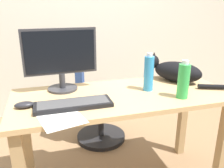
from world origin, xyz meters
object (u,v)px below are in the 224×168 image
object	(u,v)px
cat	(175,71)
water_bottle	(183,81)
keyboard	(73,104)
spray_bottle	(149,73)
computer_mouse	(24,105)
office_chair	(95,102)
monitor	(61,57)

from	to	relation	value
cat	water_bottle	xyz separation A→B (m)	(-0.13, -0.32, 0.03)
keyboard	spray_bottle	bearing A→B (deg)	13.73
cat	computer_mouse	world-z (taller)	cat
computer_mouse	spray_bottle	world-z (taller)	spray_bottle
water_bottle	spray_bottle	world-z (taller)	spray_bottle
office_chair	spray_bottle	world-z (taller)	spray_bottle
monitor	computer_mouse	world-z (taller)	monitor
office_chair	monitor	world-z (taller)	monitor
cat	water_bottle	world-z (taller)	water_bottle
cat	monitor	bearing A→B (deg)	177.19
keyboard	computer_mouse	bearing A→B (deg)	167.24
cat	water_bottle	distance (m)	0.35
monitor	keyboard	bearing A→B (deg)	-83.96
office_chair	monitor	bearing A→B (deg)	-123.74
water_bottle	spray_bottle	distance (m)	0.24
water_bottle	spray_bottle	size ratio (longest dim) A/B	0.93
cat	keyboard	bearing A→B (deg)	-161.92
cat	water_bottle	size ratio (longest dim) A/B	2.09
office_chair	monitor	distance (m)	0.82
office_chair	water_bottle	distance (m)	1.04
water_bottle	monitor	bearing A→B (deg)	152.84
monitor	spray_bottle	bearing A→B (deg)	-17.50
computer_mouse	water_bottle	xyz separation A→B (m)	(0.94, -0.12, 0.09)
monitor	water_bottle	size ratio (longest dim) A/B	2.01
office_chair	spray_bottle	xyz separation A→B (m)	(0.22, -0.67, 0.46)
keyboard	office_chair	bearing A→B (deg)	69.47
computer_mouse	water_bottle	bearing A→B (deg)	-7.15
water_bottle	spray_bottle	bearing A→B (deg)	128.37
monitor	computer_mouse	size ratio (longest dim) A/B	4.37
cat	spray_bottle	world-z (taller)	spray_bottle
computer_mouse	cat	bearing A→B (deg)	10.67
keyboard	water_bottle	distance (m)	0.68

